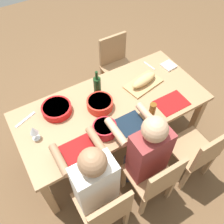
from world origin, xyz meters
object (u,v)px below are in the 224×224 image
object	(u,v)px
chair_near_left	(117,64)
wine_bottle	(97,85)
chair_far_right	(105,209)
chair_far_left	(198,152)
napkin_stack	(169,66)
serving_bowl_fruit	(57,109)
chair_far_center	(155,178)
beer_bottle	(152,112)
diner_far_center	(146,151)
serving_bowl_greens	(105,128)
cutting_board	(143,84)
wine_glass	(33,131)
dining_table	(112,110)
diner_far_right	(93,181)
serving_bowl_salad	(100,103)
bread_loaf	(144,80)

from	to	relation	value
chair_near_left	wine_bottle	xyz separation A→B (m)	(0.57, 0.55, 0.37)
chair_far_right	chair_far_left	world-z (taller)	same
napkin_stack	serving_bowl_fruit	bearing A→B (deg)	-1.66
chair_far_center	beer_bottle	distance (m)	0.61
diner_far_center	serving_bowl_greens	distance (m)	0.42
beer_bottle	diner_far_center	bearing A→B (deg)	47.51
cutting_board	wine_glass	distance (m)	1.22
chair_far_right	wine_bottle	size ratio (longest dim) A/B	2.93
dining_table	serving_bowl_fruit	bearing A→B (deg)	-22.15
chair_near_left	serving_bowl_fruit	size ratio (longest dim) A/B	2.94
dining_table	chair_far_right	bearing A→B (deg)	55.46
serving_bowl_greens	wine_glass	world-z (taller)	wine_glass
diner_far_right	wine_glass	size ratio (longest dim) A/B	7.23
diner_far_right	dining_table	bearing A→B (deg)	-132.15
serving_bowl_salad	chair_far_right	bearing A→B (deg)	62.84
diner_far_center	wine_glass	bearing A→B (deg)	-37.42
chair_far_right	chair_far_center	xyz separation A→B (m)	(-0.53, 0.00, 0.00)
serving_bowl_salad	beer_bottle	size ratio (longest dim) A/B	1.17
chair_far_center	serving_bowl_salad	size ratio (longest dim) A/B	3.29
chair_near_left	wine_bottle	bearing A→B (deg)	43.84
serving_bowl_greens	wine_bottle	distance (m)	0.50
beer_bottle	diner_far_right	bearing A→B (deg)	17.92
serving_bowl_fruit	napkin_stack	bearing A→B (deg)	178.34
chair_far_center	beer_bottle	bearing A→B (deg)	-117.54
serving_bowl_fruit	diner_far_right	bearing A→B (deg)	87.99
diner_far_right	chair_far_left	size ratio (longest dim) A/B	1.41
chair_far_center	diner_far_center	xyz separation A→B (m)	(-0.00, -0.18, 0.21)
serving_bowl_salad	bread_loaf	distance (m)	0.55
chair_far_left	cutting_board	world-z (taller)	chair_far_left
serving_bowl_fruit	cutting_board	distance (m)	0.95
diner_far_right	cutting_board	xyz separation A→B (m)	(-0.96, -0.66, 0.05)
dining_table	diner_far_right	bearing A→B (deg)	47.85
diner_far_right	serving_bowl_salad	world-z (taller)	diner_far_right
dining_table	bread_loaf	bearing A→B (deg)	-170.18
wine_glass	chair_far_left	bearing A→B (deg)	149.18
chair_near_left	cutting_board	world-z (taller)	chair_near_left
wine_bottle	chair_far_left	bearing A→B (deg)	120.00
diner_far_right	napkin_stack	size ratio (longest dim) A/B	8.57
chair_far_right	napkin_stack	xyz separation A→B (m)	(-1.38, -0.93, 0.27)
serving_bowl_salad	cutting_board	world-z (taller)	serving_bowl_salad
diner_far_right	bread_loaf	size ratio (longest dim) A/B	3.75
chair_far_left	serving_bowl_greens	bearing A→B (deg)	-34.99
chair_far_right	wine_bottle	distance (m)	1.16
chair_far_left	chair_far_center	size ratio (longest dim) A/B	1.00
serving_bowl_fruit	bread_loaf	xyz separation A→B (m)	(-0.94, 0.13, 0.02)
chair_far_left	wine_glass	bearing A→B (deg)	-30.82
chair_far_left	wine_bottle	bearing A→B (deg)	-60.00
diner_far_center	wine_glass	world-z (taller)	diner_far_center
wine_bottle	beer_bottle	bearing A→B (deg)	115.21
serving_bowl_salad	wine_bottle	distance (m)	0.20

